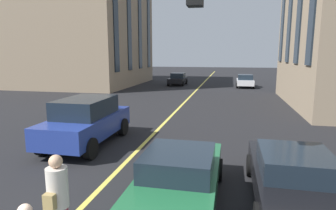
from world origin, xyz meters
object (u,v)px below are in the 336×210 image
car_black_far (293,176)px  pedestrian_near (58,203)px  car_blue_near (86,121)px  car_green_parked_a (180,176)px  car_white_trailing (245,81)px  car_black_mid (178,79)px  traffic_light_mast (316,36)px

car_black_far → pedestrian_near: (-2.71, 4.51, 0.23)m
car_blue_near → pedestrian_near: size_ratio=2.54×
car_green_parked_a → pedestrian_near: 2.87m
car_blue_near → car_white_trailing: (22.43, -7.14, -0.27)m
car_white_trailing → car_black_far: bearing=180.0°
car_green_parked_a → car_black_mid: bearing=10.5°
pedestrian_near → car_blue_near: bearing=23.6°
car_white_trailing → traffic_light_mast: size_ratio=0.71×
traffic_light_mast → pedestrian_near: bearing=108.2°
pedestrian_near → traffic_light_mast: 5.54m
car_blue_near → car_black_mid: 23.22m
car_white_trailing → pedestrian_near: 28.80m
car_blue_near → car_green_parked_a: car_blue_near is taller
car_blue_near → traffic_light_mast: 8.91m
car_blue_near → pedestrian_near: bearing=-156.4°
car_white_trailing → pedestrian_near: (-28.45, 4.51, 0.24)m
car_blue_near → traffic_light_mast: size_ratio=0.85×
car_black_far → car_white_trailing: bearing=0.0°
car_blue_near → pedestrian_near: 6.56m
car_blue_near → traffic_light_mast: (-4.55, -7.06, 2.95)m
car_white_trailing → traffic_light_mast: traffic_light_mast is taller
car_black_mid → pedestrian_near: bearing=-173.9°
car_white_trailing → pedestrian_near: size_ratio=2.11×
car_white_trailing → car_green_parked_a: bearing=174.2°
car_blue_near → car_black_far: car_blue_near is taller
car_black_far → car_white_trailing: size_ratio=1.13×
car_blue_near → traffic_light_mast: traffic_light_mast is taller
car_green_parked_a → car_black_far: (0.54, -2.66, 0.00)m
car_green_parked_a → car_white_trailing: car_white_trailing is taller
car_blue_near → car_black_mid: car_blue_near is taller
traffic_light_mast → car_black_mid: bearing=15.3°
car_black_far → traffic_light_mast: 3.45m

